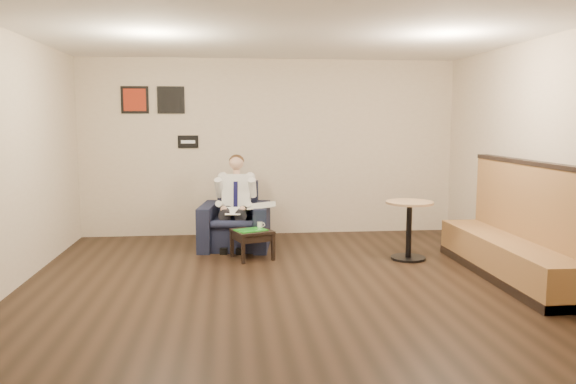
{
  "coord_description": "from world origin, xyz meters",
  "views": [
    {
      "loc": [
        -0.65,
        -6.0,
        1.83
      ],
      "look_at": [
        0.1,
        1.2,
        0.91
      ],
      "focal_mm": 35.0,
      "sensor_mm": 36.0,
      "label": 1
    }
  ],
  "objects": [
    {
      "name": "armchair",
      "position": [
        -0.58,
        2.02,
        0.47
      ],
      "size": [
        1.08,
        1.08,
        0.93
      ],
      "primitive_type": "cube",
      "rotation": [
        0.0,
        0.0,
        -0.13
      ],
      "color": "black",
      "rests_on": "ground"
    },
    {
      "name": "seating_sign",
      "position": [
        -1.3,
        2.98,
        1.5
      ],
      "size": [
        0.32,
        0.02,
        0.2
      ],
      "primitive_type": "cube",
      "color": "black",
      "rests_on": "wall_back"
    },
    {
      "name": "ground",
      "position": [
        0.0,
        0.0,
        0.0
      ],
      "size": [
        6.0,
        6.0,
        0.0
      ],
      "primitive_type": "plane",
      "color": "black",
      "rests_on": "ground"
    },
    {
      "name": "wall_right",
      "position": [
        3.0,
        0.0,
        1.4
      ],
      "size": [
        0.02,
        6.0,
        2.8
      ],
      "primitive_type": "cube",
      "color": "beige",
      "rests_on": "ground"
    },
    {
      "name": "seated_man",
      "position": [
        -0.6,
        1.9,
        0.64
      ],
      "size": [
        0.72,
        0.98,
        1.28
      ],
      "primitive_type": null,
      "rotation": [
        0.0,
        0.0,
        -0.13
      ],
      "color": "silver",
      "rests_on": "armchair"
    },
    {
      "name": "side_table",
      "position": [
        -0.37,
        1.33,
        0.19
      ],
      "size": [
        0.61,
        0.61,
        0.39
      ],
      "primitive_type": "cube",
      "rotation": [
        0.0,
        0.0,
        0.34
      ],
      "color": "black",
      "rests_on": "ground"
    },
    {
      "name": "banquette",
      "position": [
        2.59,
        0.13,
        0.67
      ],
      "size": [
        0.63,
        2.63,
        1.34
      ],
      "primitive_type": "cube",
      "color": "olive",
      "rests_on": "ground"
    },
    {
      "name": "art_print_left",
      "position": [
        -2.1,
        2.98,
        2.15
      ],
      "size": [
        0.42,
        0.03,
        0.42
      ],
      "primitive_type": "cube",
      "color": "#A02913",
      "rests_on": "wall_back"
    },
    {
      "name": "cafe_table",
      "position": [
        1.7,
        1.09,
        0.39
      ],
      "size": [
        0.82,
        0.82,
        0.78
      ],
      "primitive_type": "cylinder",
      "rotation": [
        0.0,
        0.0,
        -0.39
      ],
      "color": "tan",
      "rests_on": "ground"
    },
    {
      "name": "coffee_mug",
      "position": [
        -0.25,
        1.48,
        0.43
      ],
      "size": [
        0.09,
        0.09,
        0.08
      ],
      "primitive_type": "cylinder",
      "rotation": [
        0.0,
        0.0,
        0.34
      ],
      "color": "white",
      "rests_on": "side_table"
    },
    {
      "name": "newspaper",
      "position": [
        -0.21,
        1.87,
        0.64
      ],
      "size": [
        0.44,
        0.54,
        0.01
      ],
      "primitive_type": "cube",
      "rotation": [
        0.0,
        0.0,
        -0.08
      ],
      "color": "silver",
      "rests_on": "armchair"
    },
    {
      "name": "wall_back",
      "position": [
        0.0,
        3.0,
        1.4
      ],
      "size": [
        6.0,
        0.02,
        2.8
      ],
      "primitive_type": "cube",
      "color": "beige",
      "rests_on": "ground"
    },
    {
      "name": "ceiling",
      "position": [
        0.0,
        0.0,
        2.8
      ],
      "size": [
        6.0,
        6.0,
        0.02
      ],
      "primitive_type": "cube",
      "color": "white",
      "rests_on": "wall_back"
    },
    {
      "name": "smartphone",
      "position": [
        -0.37,
        1.48,
        0.39
      ],
      "size": [
        0.13,
        0.08,
        0.01
      ],
      "primitive_type": "cube",
      "rotation": [
        0.0,
        0.0,
        0.17
      ],
      "color": "black",
      "rests_on": "side_table"
    },
    {
      "name": "art_print_right",
      "position": [
        -1.55,
        2.98,
        2.15
      ],
      "size": [
        0.42,
        0.03,
        0.42
      ],
      "primitive_type": "cube",
      "color": "black",
      "rests_on": "wall_back"
    },
    {
      "name": "wall_front",
      "position": [
        0.0,
        -3.0,
        1.4
      ],
      "size": [
        6.0,
        0.02,
        2.8
      ],
      "primitive_type": "cube",
      "color": "beige",
      "rests_on": "ground"
    },
    {
      "name": "lap_papers",
      "position": [
        -0.61,
        1.8,
        0.57
      ],
      "size": [
        0.23,
        0.32,
        0.01
      ],
      "primitive_type": "cube",
      "rotation": [
        0.0,
        0.0,
        -0.06
      ],
      "color": "white",
      "rests_on": "seated_man"
    },
    {
      "name": "green_folder",
      "position": [
        -0.38,
        1.31,
        0.39
      ],
      "size": [
        0.47,
        0.42,
        0.01
      ],
      "primitive_type": "cube",
      "rotation": [
        0.0,
        0.0,
        0.48
      ],
      "color": "green",
      "rests_on": "side_table"
    }
  ]
}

